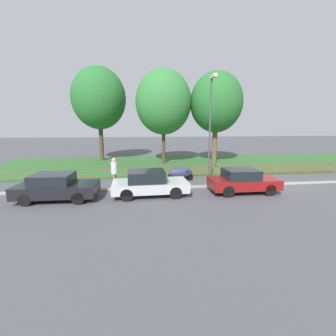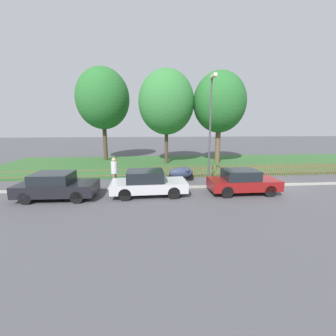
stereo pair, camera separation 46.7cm
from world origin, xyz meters
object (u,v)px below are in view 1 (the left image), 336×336
tree_nearest_kerb (99,99)px  pedestrian_near_fence (114,171)px  parked_car_navy_estate (243,181)px  parked_car_silver_hatchback (57,187)px  parked_car_black_saloon (149,183)px  tree_mid_park (216,103)px  tree_behind_motorcycle (163,102)px  covered_motorcycle (181,173)px  street_lamp (211,120)px

tree_nearest_kerb → pedestrian_near_fence: tree_nearest_kerb is taller
parked_car_navy_estate → tree_nearest_kerb: (-9.86, 13.26, 5.82)m
parked_car_navy_estate → parked_car_silver_hatchback: bearing=-179.6°
parked_car_navy_estate → parked_car_black_saloon: bearing=178.8°
parked_car_silver_hatchback → pedestrian_near_fence: size_ratio=2.12×
parked_car_black_saloon → tree_nearest_kerb: bearing=107.8°
parked_car_black_saloon → parked_car_navy_estate: parked_car_black_saloon is taller
parked_car_black_saloon → parked_car_navy_estate: (5.30, -0.15, -0.01)m
parked_car_black_saloon → tree_mid_park: (7.02, 9.94, 5.24)m
parked_car_black_saloon → tree_nearest_kerb: tree_nearest_kerb is taller
parked_car_silver_hatchback → tree_behind_motorcycle: 13.57m
parked_car_silver_hatchback → covered_motorcycle: bearing=25.4°
pedestrian_near_fence → covered_motorcycle: bearing=-68.5°
covered_motorcycle → tree_nearest_kerb: tree_nearest_kerb is taller
parked_car_silver_hatchback → parked_car_black_saloon: parked_car_black_saloon is taller
parked_car_navy_estate → tree_nearest_kerb: bearing=127.0°
tree_behind_motorcycle → parked_car_navy_estate: bearing=-72.2°
parked_car_navy_estate → tree_mid_park: size_ratio=0.43×
covered_motorcycle → street_lamp: (1.54, -1.35, 3.52)m
parked_car_silver_hatchback → street_lamp: (8.61, 1.78, 3.41)m
covered_motorcycle → street_lamp: bearing=-45.1°
parked_car_navy_estate → street_lamp: 4.11m
tree_behind_motorcycle → tree_nearest_kerb: bearing=157.6°
parked_car_silver_hatchback → tree_behind_motorcycle: tree_behind_motorcycle is taller
tree_behind_motorcycle → parked_car_silver_hatchback: bearing=-122.2°
pedestrian_near_fence → parked_car_silver_hatchback: bearing=128.6°
covered_motorcycle → pedestrian_near_fence: size_ratio=0.96×
parked_car_navy_estate → tree_mid_park: 11.50m
parked_car_navy_estate → covered_motorcycle: (-2.98, 3.13, -0.11)m
covered_motorcycle → pedestrian_near_fence: pedestrian_near_fence is taller
tree_nearest_kerb → tree_behind_motorcycle: (6.47, -2.67, -0.57)m
covered_motorcycle → tree_behind_motorcycle: bearing=89.3°
tree_mid_park → street_lamp: size_ratio=1.33×
tree_nearest_kerb → tree_behind_motorcycle: 7.03m
parked_car_black_saloon → tree_nearest_kerb: size_ratio=0.42×
tree_nearest_kerb → pedestrian_near_fence: size_ratio=5.17×
parked_car_black_saloon → tree_behind_motorcycle: tree_behind_motorcycle is taller
parked_car_navy_estate → covered_motorcycle: parked_car_navy_estate is taller
parked_car_black_saloon → tree_behind_motorcycle: 11.84m
covered_motorcycle → pedestrian_near_fence: bearing=-167.1°
covered_motorcycle → street_lamp: street_lamp is taller
parked_car_silver_hatchback → covered_motorcycle: parked_car_silver_hatchback is taller
tree_behind_motorcycle → parked_car_black_saloon: bearing=-100.4°
tree_mid_park → street_lamp: tree_mid_park is taller
street_lamp → tree_behind_motorcycle: bearing=102.5°
parked_car_navy_estate → tree_mid_park: tree_mid_park is taller
covered_motorcycle → tree_behind_motorcycle: size_ratio=0.20×
tree_nearest_kerb → parked_car_navy_estate: bearing=-53.4°
parked_car_navy_estate → pedestrian_near_fence: 7.56m
covered_motorcycle → tree_mid_park: bearing=52.1°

